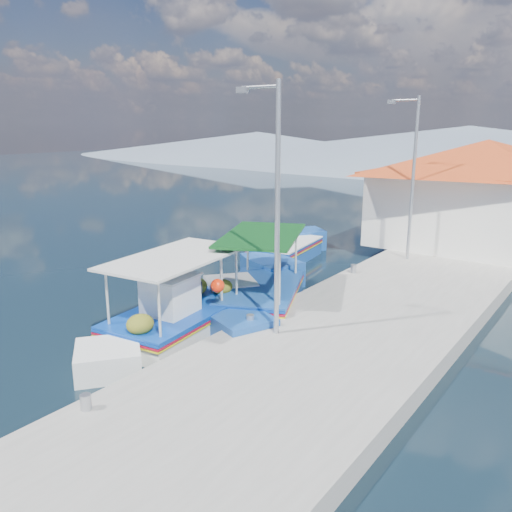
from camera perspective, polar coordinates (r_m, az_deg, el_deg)
The scene contains 9 objects.
ground at distance 14.97m, azimuth -17.26°, elevation -8.16°, with size 160.00×160.00×0.00m, color black.
quay at distance 15.98m, azimuth 14.21°, elevation -5.53°, with size 5.00×44.00×0.50m, color #A4A19A.
bollards at distance 16.06m, azimuth 6.32°, elevation -3.56°, with size 0.20×17.20×0.30m.
main_caique at distance 14.40m, azimuth -8.28°, elevation -6.55°, with size 2.64×7.28×2.41m.
caique_green_canopy at distance 16.05m, azimuth 0.89°, elevation -4.46°, with size 3.85×6.41×2.62m.
caique_blue_hull at distance 21.84m, azimuth 3.40°, elevation 0.41°, with size 2.47×6.36×1.14m.
harbor_building at distance 23.79m, azimuth 23.54°, elevation 6.44°, with size 10.49×10.49×4.40m.
lamp_post_near at distance 12.27m, azimuth 2.00°, elevation 6.31°, with size 1.21×0.14×6.00m.
lamp_post_far at distance 20.32m, azimuth 16.56°, elevation 8.93°, with size 1.21×0.14×6.00m.
Camera 1 is at (11.31, -8.07, 5.57)m, focal length 36.69 mm.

